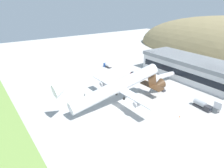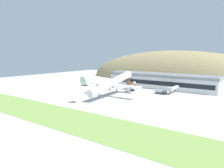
% 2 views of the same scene
% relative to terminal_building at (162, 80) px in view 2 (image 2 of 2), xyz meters
% --- Properties ---
extents(ground_plane, '(362.39, 362.39, 0.00)m').
position_rel_terminal_building_xyz_m(ground_plane, '(-10.72, -55.97, -6.92)').
color(ground_plane, '#B7B5AF').
extents(grass_strip_foreground, '(326.15, 26.06, 0.08)m').
position_rel_terminal_building_xyz_m(grass_strip_foreground, '(-10.72, -107.27, -6.88)').
color(grass_strip_foreground, '#759947').
rests_on(grass_strip_foreground, ground_plane).
extents(hill_backdrop, '(216.04, 66.87, 64.94)m').
position_rel_terminal_building_xyz_m(hill_backdrop, '(-14.74, 61.79, -6.92)').
color(hill_backdrop, '#8E7F56').
rests_on(hill_backdrop, ground_plane).
extents(terminal_building, '(92.95, 21.94, 12.23)m').
position_rel_terminal_building_xyz_m(terminal_building, '(0.00, 0.00, 0.00)').
color(terminal_building, silver).
rests_on(terminal_building, ground_plane).
extents(jetway_0, '(3.38, 15.55, 5.43)m').
position_rel_terminal_building_xyz_m(jetway_0, '(-20.06, -19.02, -2.93)').
color(jetway_0, silver).
rests_on(jetway_0, ground_plane).
extents(jetway_1, '(3.38, 16.05, 5.43)m').
position_rel_terminal_building_xyz_m(jetway_1, '(17.55, -19.28, -2.93)').
color(jetway_1, silver).
rests_on(jetway_1, ground_plane).
extents(cargo_airplane, '(41.90, 55.55, 15.92)m').
position_rel_terminal_building_xyz_m(cargo_airplane, '(-10.55, -56.10, 2.42)').
color(cargo_airplane, silver).
extents(service_car_0, '(4.36, 1.96, 1.67)m').
position_rel_terminal_building_xyz_m(service_car_0, '(-33.33, -24.81, -6.23)').
color(service_car_0, silver).
rests_on(service_car_0, ground_plane).
extents(service_car_1, '(4.13, 1.83, 1.55)m').
position_rel_terminal_building_xyz_m(service_car_1, '(-40.02, -23.94, -6.28)').
color(service_car_1, '#B21E1E').
rests_on(service_car_1, ground_plane).
extents(service_car_2, '(4.02, 2.12, 1.68)m').
position_rel_terminal_building_xyz_m(service_car_2, '(-12.26, -27.42, -6.23)').
color(service_car_2, '#333338').
rests_on(service_car_2, ground_plane).
extents(fuel_truck, '(8.64, 2.91, 3.25)m').
position_rel_terminal_building_xyz_m(fuel_truck, '(11.07, -26.85, -5.41)').
color(fuel_truck, '#333338').
rests_on(fuel_truck, ground_plane).
extents(box_truck, '(6.31, 2.94, 3.35)m').
position_rel_terminal_building_xyz_m(box_truck, '(-61.08, -29.22, -5.36)').
color(box_truck, '#264C99').
rests_on(box_truck, ground_plane).
extents(traffic_cone_0, '(0.52, 0.52, 0.58)m').
position_rel_terminal_building_xyz_m(traffic_cone_0, '(10.63, -40.60, -6.64)').
color(traffic_cone_0, orange).
rests_on(traffic_cone_0, ground_plane).
extents(traffic_cone_1, '(0.52, 0.52, 0.58)m').
position_rel_terminal_building_xyz_m(traffic_cone_1, '(-49.83, -45.10, -6.64)').
color(traffic_cone_1, orange).
rests_on(traffic_cone_1, ground_plane).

